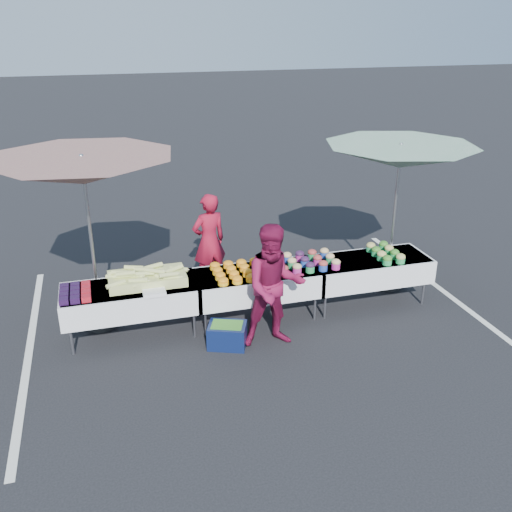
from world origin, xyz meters
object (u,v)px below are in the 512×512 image
object	(u,v)px
customer	(274,286)
table_left	(131,298)
table_right	(368,268)
umbrella_right	(400,157)
table_center	(256,282)
vendor	(209,241)
storage_bin	(227,335)
umbrella_left	(83,172)

from	to	relation	value
customer	table_left	bearing A→B (deg)	162.53
table_right	table_left	bearing A→B (deg)	180.00
umbrella_right	table_center	bearing A→B (deg)	-169.93
table_right	customer	size ratio (longest dim) A/B	1.08
table_center	table_right	xyz separation A→B (m)	(1.80, 0.00, 0.00)
table_left	vendor	world-z (taller)	vendor
table_left	storage_bin	size ratio (longest dim) A/B	3.06
umbrella_right	customer	bearing A→B (deg)	-153.53
table_left	customer	size ratio (longest dim) A/B	1.08
umbrella_right	umbrella_left	bearing A→B (deg)	-179.66
vendor	storage_bin	bearing A→B (deg)	69.87
table_center	umbrella_left	size ratio (longest dim) A/B	0.62
table_left	table_right	xyz separation A→B (m)	(3.60, 0.00, 0.00)
umbrella_left	umbrella_right	bearing A→B (deg)	0.34
table_center	storage_bin	distance (m)	0.97
table_right	umbrella_left	size ratio (longest dim) A/B	0.62
table_center	vendor	xyz separation A→B (m)	(-0.43, 1.27, 0.21)
table_right	table_center	bearing A→B (deg)	180.00
table_right	vendor	distance (m)	2.57
table_center	umbrella_left	distance (m)	2.84
table_center	umbrella_left	bearing A→B (deg)	169.85
customer	umbrella_right	size ratio (longest dim) A/B	0.66
umbrella_right	storage_bin	distance (m)	3.77
vendor	customer	xyz separation A→B (m)	(0.47, -2.02, 0.07)
table_center	customer	size ratio (longest dim) A/B	1.08
customer	umbrella_left	distance (m)	2.92
table_center	umbrella_right	world-z (taller)	umbrella_right
table_right	storage_bin	xyz separation A→B (m)	(-2.39, -0.65, -0.41)
table_left	vendor	xyz separation A→B (m)	(1.37, 1.27, 0.21)
table_left	table_right	bearing A→B (deg)	0.00
vendor	customer	world-z (taller)	customer
table_left	storage_bin	bearing A→B (deg)	-28.30
table_left	table_right	size ratio (longest dim) A/B	1.00
vendor	umbrella_left	world-z (taller)	umbrella_left
vendor	table_left	bearing A→B (deg)	27.51
table_center	umbrella_right	xyz separation A→B (m)	(2.41, 0.43, 1.59)
table_left	vendor	size ratio (longest dim) A/B	1.17
table_center	umbrella_right	bearing A→B (deg)	10.07
vendor	umbrella_right	bearing A→B (deg)	148.25
table_left	umbrella_right	world-z (taller)	umbrella_right
umbrella_left	storage_bin	size ratio (longest dim) A/B	4.96
table_right	customer	bearing A→B (deg)	-156.91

